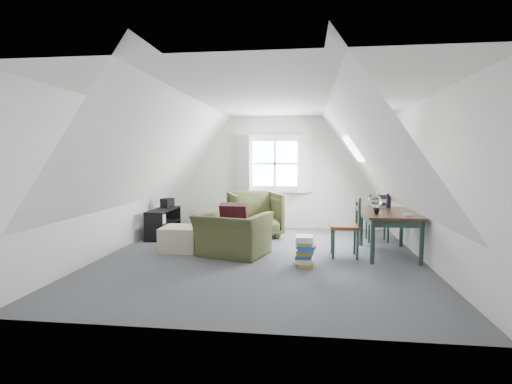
# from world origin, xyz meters

# --- Properties ---
(floor) EXTENTS (5.50, 5.50, 0.00)m
(floor) POSITION_xyz_m (0.00, 0.00, 0.00)
(floor) COLOR #46474A
(floor) RESTS_ON ground
(ceiling) EXTENTS (5.50, 5.50, 0.00)m
(ceiling) POSITION_xyz_m (0.00, 0.00, 2.50)
(ceiling) COLOR white
(ceiling) RESTS_ON wall_back
(wall_back) EXTENTS (5.00, 0.00, 5.00)m
(wall_back) POSITION_xyz_m (0.00, 2.75, 1.25)
(wall_back) COLOR silver
(wall_back) RESTS_ON ground
(wall_front) EXTENTS (5.00, 0.00, 5.00)m
(wall_front) POSITION_xyz_m (0.00, -2.75, 1.25)
(wall_front) COLOR silver
(wall_front) RESTS_ON ground
(wall_left) EXTENTS (0.00, 5.50, 5.50)m
(wall_left) POSITION_xyz_m (-2.50, 0.00, 1.25)
(wall_left) COLOR silver
(wall_left) RESTS_ON ground
(wall_right) EXTENTS (0.00, 5.50, 5.50)m
(wall_right) POSITION_xyz_m (2.50, 0.00, 1.25)
(wall_right) COLOR silver
(wall_right) RESTS_ON ground
(slope_left) EXTENTS (3.19, 5.50, 4.48)m
(slope_left) POSITION_xyz_m (-1.55, 0.00, 1.78)
(slope_left) COLOR white
(slope_left) RESTS_ON wall_left
(slope_right) EXTENTS (3.19, 5.50, 4.48)m
(slope_right) POSITION_xyz_m (1.55, 0.00, 1.78)
(slope_right) COLOR white
(slope_right) RESTS_ON wall_right
(dormer_window) EXTENTS (1.71, 0.35, 1.30)m
(dormer_window) POSITION_xyz_m (0.00, 2.68, 1.45)
(dormer_window) COLOR white
(dormer_window) RESTS_ON wall_back
(skylight) EXTENTS (0.35, 0.75, 0.47)m
(skylight) POSITION_xyz_m (1.55, 1.30, 1.75)
(skylight) COLOR white
(skylight) RESTS_ON slope_right
(armchair_near) EXTENTS (1.29, 1.20, 0.69)m
(armchair_near) POSITION_xyz_m (-0.48, 0.08, 0.00)
(armchair_near) COLOR #3E4223
(armchair_near) RESTS_ON floor
(armchair_far) EXTENTS (1.26, 1.28, 0.90)m
(armchair_far) POSITION_xyz_m (-0.32, 1.68, 0.00)
(armchair_far) COLOR #3E4223
(armchair_far) RESTS_ON floor
(throw_pillow) EXTENTS (0.48, 0.31, 0.47)m
(throw_pillow) POSITION_xyz_m (-0.48, 0.23, 0.61)
(throw_pillow) COLOR #390F17
(throw_pillow) RESTS_ON armchair_near
(ottoman) EXTENTS (0.63, 0.63, 0.41)m
(ottoman) POSITION_xyz_m (-1.41, 0.29, 0.21)
(ottoman) COLOR tan
(ottoman) RESTS_ON floor
(dining_table) EXTENTS (0.85, 1.42, 0.71)m
(dining_table) POSITION_xyz_m (2.04, 0.45, 0.62)
(dining_table) COLOR #361F10
(dining_table) RESTS_ON floor
(demijohn) EXTENTS (0.23, 0.23, 0.32)m
(demijohn) POSITION_xyz_m (1.89, 0.90, 0.84)
(demijohn) COLOR silver
(demijohn) RESTS_ON dining_table
(vase_twigs) EXTENTS (0.08, 0.09, 0.62)m
(vase_twigs) POSITION_xyz_m (2.14, 1.00, 0.85)
(vase_twigs) COLOR black
(vase_twigs) RESTS_ON dining_table
(cup) EXTENTS (0.11, 0.11, 0.09)m
(cup) POSITION_xyz_m (1.79, 0.15, 0.71)
(cup) COLOR black
(cup) RESTS_ON dining_table
(paper_box) EXTENTS (0.11, 0.07, 0.04)m
(paper_box) POSITION_xyz_m (2.24, -0.00, 0.73)
(paper_box) COLOR white
(paper_box) RESTS_ON dining_table
(dining_chair_far) EXTENTS (0.43, 0.43, 0.91)m
(dining_chair_far) POSITION_xyz_m (2.05, 1.48, 0.47)
(dining_chair_far) COLOR #5C3319
(dining_chair_far) RESTS_ON floor
(dining_chair_near) EXTENTS (0.46, 0.46, 0.97)m
(dining_chair_near) POSITION_xyz_m (1.36, 0.22, 0.51)
(dining_chair_near) COLOR #5C3319
(dining_chair_near) RESTS_ON floor
(media_shelf) EXTENTS (0.37, 1.10, 0.56)m
(media_shelf) POSITION_xyz_m (-2.14, 1.38, 0.25)
(media_shelf) COLOR black
(media_shelf) RESTS_ON floor
(electronics_box) EXTENTS (0.25, 0.30, 0.20)m
(electronics_box) POSITION_xyz_m (-2.14, 1.66, 0.65)
(electronics_box) COLOR black
(electronics_box) RESTS_ON media_shelf
(magazine_stack) EXTENTS (0.32, 0.39, 0.43)m
(magazine_stack) POSITION_xyz_m (0.69, -0.38, 0.22)
(magazine_stack) COLOR #B29933
(magazine_stack) RESTS_ON floor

